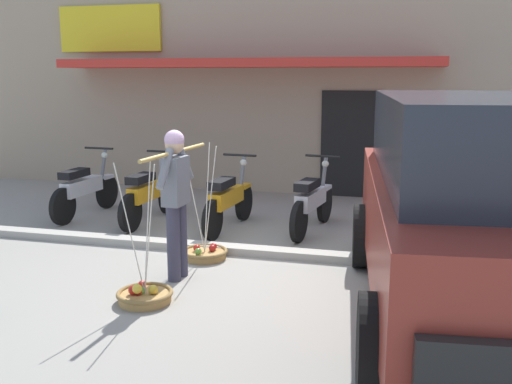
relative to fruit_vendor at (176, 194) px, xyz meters
name	(u,v)px	position (x,y,z in m)	size (l,w,h in m)	color
ground_plane	(233,272)	(0.54, 0.37, -0.98)	(90.00, 90.00, 0.00)	gray
sidewalk_curb	(248,250)	(0.54, 1.07, -0.93)	(20.00, 0.24, 0.10)	#AEA89C
fruit_vendor	(176,194)	(0.00, 0.00, 0.00)	(0.22, 1.52, 1.70)	#38384C
fruit_basket_left_side	(205,253)	(0.05, 0.76, -0.90)	(0.58, 0.58, 1.45)	#B2894C
fruit_basket_right_side	(144,295)	(-0.06, -0.76, -0.90)	(0.58, 0.58, 1.45)	#B2894C
motorcycle_nearest_shop	(84,189)	(-2.60, 2.38, -0.52)	(0.54, 1.82, 1.09)	black
motorcycle_second_in_row	(149,195)	(-1.39, 2.25, -0.52)	(0.54, 1.82, 1.09)	black
motorcycle_third_in_row	(228,200)	(-0.07, 2.16, -0.52)	(0.54, 1.82, 1.09)	black
motorcycle_end_of_row	(312,202)	(1.16, 2.37, -0.52)	(0.54, 1.81, 1.09)	black
parked_truck	(477,203)	(3.11, -0.35, 0.15)	(2.53, 4.96, 2.10)	maroon
storefront_building	(278,83)	(-0.52, 7.60, 1.13)	(13.00, 6.00, 4.20)	tan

